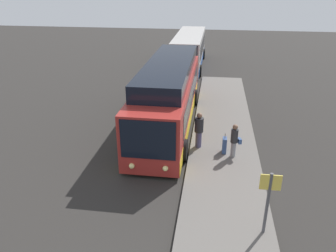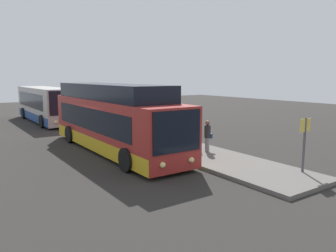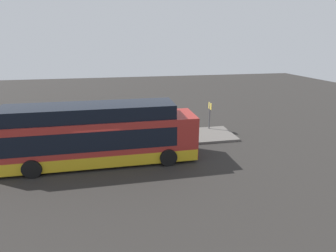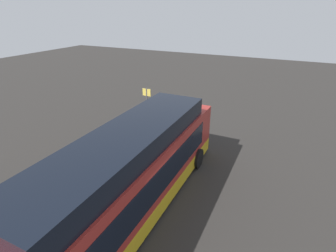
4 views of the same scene
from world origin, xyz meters
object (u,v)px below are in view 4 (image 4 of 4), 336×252
Objects in this scene: passenger_waiting at (134,145)px; suitcase at (119,146)px; bus_lead at (134,175)px; sign_post at (147,99)px; passenger_boarding at (116,134)px.

suitcase is (0.42, 1.25, -0.58)m from passenger_waiting.
bus_lead reaches higher than passenger_waiting.
passenger_waiting is at bearing -156.62° from sign_post.
passenger_boarding is (3.68, 3.57, -0.58)m from bus_lead.
passenger_boarding is 1.64× the size of suitcase.
passenger_boarding is 1.84m from passenger_waiting.
suitcase is at bearing -146.81° from passenger_boarding.
bus_lead is 4.72m from suitcase.
passenger_waiting is at bearing -108.45° from suitcase.
bus_lead is 11.82× the size of suitcase.
passenger_waiting is at bearing 33.05° from bus_lead.
sign_post is at bearing 97.40° from passenger_waiting.
passenger_waiting is 0.80× the size of sign_post.
sign_post reaches higher than passenger_waiting.
passenger_boarding reaches higher than suitcase.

